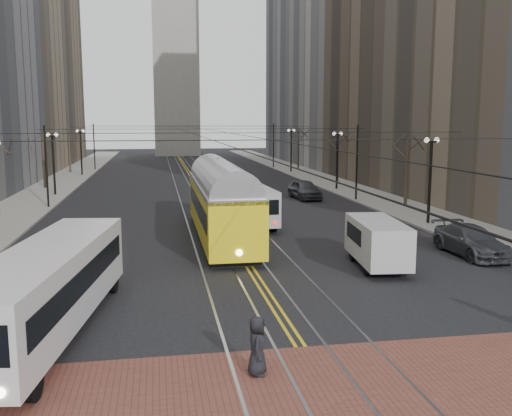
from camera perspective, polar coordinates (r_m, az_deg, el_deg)
name	(u,v)px	position (r m, az deg, el deg)	size (l,w,h in m)	color
ground	(293,335)	(19.14, 3.75, -12.60)	(260.00, 260.00, 0.00)	black
sidewalk_left	(54,187)	(63.61, -19.56, 1.99)	(5.00, 140.00, 0.15)	gray
sidewalk_right	(328,182)	(65.59, 7.25, 2.61)	(5.00, 140.00, 0.15)	gray
crosswalk_band	(330,392)	(15.61, 7.37, -17.77)	(25.00, 6.00, 0.01)	brown
streetcar_rails	(197,185)	(62.85, -5.95, 2.30)	(4.80, 130.00, 0.02)	gray
centre_lines	(197,185)	(62.85, -5.95, 2.31)	(0.42, 130.00, 0.01)	gold
building_left_far	(25,42)	(106.29, -22.14, 15.12)	(16.00, 20.00, 40.00)	brown
building_right_mid	(417,32)	(70.68, 15.80, 16.55)	(16.00, 20.00, 34.00)	brown
building_right_far	(319,49)	(108.31, 6.37, 15.56)	(16.00, 20.00, 40.00)	slate
lamp_posts	(210,173)	(46.45, -4.60, 3.54)	(27.60, 57.20, 5.60)	black
street_trees	(204,166)	(52.91, -5.25, 4.16)	(31.68, 53.28, 5.60)	#382D23
trolley_wires	(204,156)	(52.42, -5.23, 5.19)	(25.96, 120.00, 6.60)	black
transit_bus	(49,292)	(19.93, -20.01, -7.86)	(2.41, 11.55, 2.89)	silver
streetcar	(221,209)	(33.75, -3.50, -0.12)	(2.81, 15.14, 3.57)	yellow
rear_bus	(247,203)	(39.39, -0.94, 0.48)	(2.20, 10.13, 2.64)	#BEBEBE
cargo_van	(377,244)	(27.78, 12.02, -3.57)	(1.98, 5.14, 2.27)	silver
sedan_grey	(305,189)	(51.55, 4.89, 1.88)	(2.02, 5.02, 1.71)	#44464C
sedan_parked	(471,241)	(31.80, 20.71, -3.08)	(2.15, 5.28, 1.53)	#3E4146
pedestrian_a	(257,346)	(16.08, 0.13, -13.60)	(0.81, 0.53, 1.66)	black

